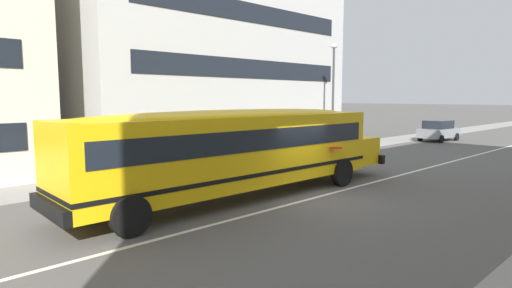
{
  "coord_description": "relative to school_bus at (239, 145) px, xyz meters",
  "views": [
    {
      "loc": [
        -11.13,
        -8.81,
        3.46
      ],
      "look_at": [
        -1.83,
        0.94,
        1.94
      ],
      "focal_mm": 29.25,
      "sensor_mm": 36.0,
      "label": 1
    }
  ],
  "objects": [
    {
      "name": "school_bus",
      "position": [
        0.0,
        0.0,
        0.0
      ],
      "size": [
        13.67,
        3.35,
        3.05
      ],
      "rotation": [
        0.0,
        0.0,
        -0.02
      ],
      "color": "yellow",
      "rests_on": "ground_plane"
    },
    {
      "name": "street_lamp",
      "position": [
        12.55,
        5.22,
        2.5
      ],
      "size": [
        0.44,
        0.44,
        6.8
      ],
      "color": "#38383D",
      "rests_on": "ground_plane"
    },
    {
      "name": "sidewalk_far",
      "position": [
        1.73,
        5.92,
        -1.8
      ],
      "size": [
        120.0,
        3.0,
        0.01
      ],
      "primitive_type": "cube",
      "color": "gray",
      "rests_on": "ground_plane"
    },
    {
      "name": "lane_centreline",
      "position": [
        1.73,
        -1.89,
        -1.81
      ],
      "size": [
        110.0,
        0.16,
        0.01
      ],
      "primitive_type": "cube",
      "color": "silver",
      "rests_on": "ground_plane"
    },
    {
      "name": "apartment_block_far_centre",
      "position": [
        7.54,
        13.02,
        8.04
      ],
      "size": [
        18.25,
        11.26,
        19.7
      ],
      "color": "#B7B7B2",
      "rests_on": "ground_plane"
    },
    {
      "name": "ground_plane",
      "position": [
        1.73,
        -1.89,
        -1.81
      ],
      "size": [
        400.0,
        400.0,
        0.0
      ],
      "primitive_type": "plane",
      "color": "#54514F"
    },
    {
      "name": "parked_car_grey_by_hydrant",
      "position": [
        23.91,
        3.18,
        -0.97
      ],
      "size": [
        3.99,
        2.06,
        1.64
      ],
      "rotation": [
        0.0,
        0.0,
        -0.06
      ],
      "color": "gray",
      "rests_on": "ground_plane"
    }
  ]
}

